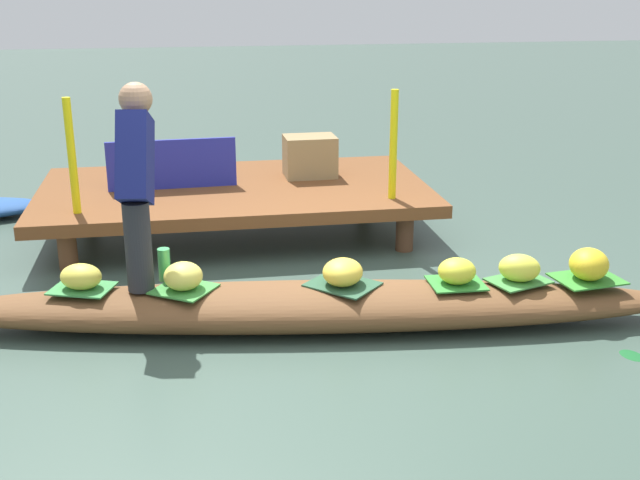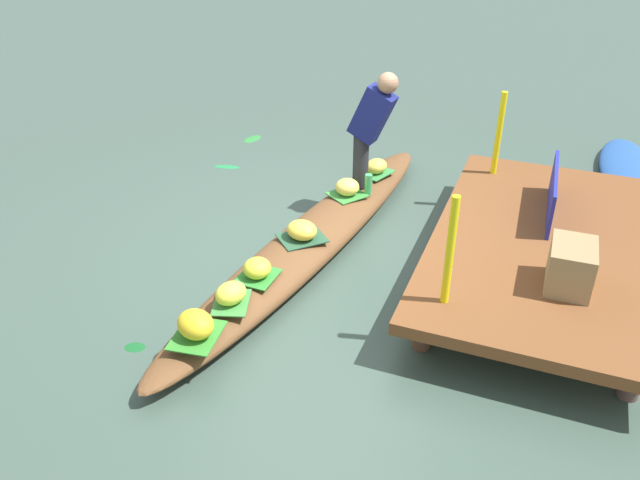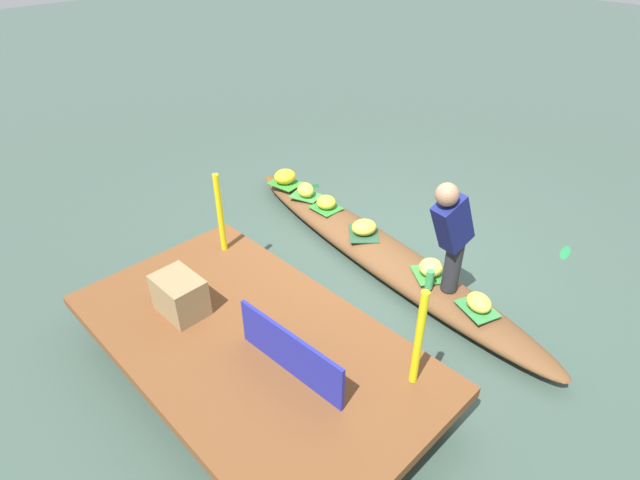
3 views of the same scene
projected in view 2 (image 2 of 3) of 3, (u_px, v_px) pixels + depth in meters
name	position (u px, v px, depth m)	size (l,w,h in m)	color
canal_water	(312.00, 251.00, 6.06)	(40.00, 40.00, 0.00)	#3A4F45
dock_platform	(542.00, 244.00, 5.50)	(3.20, 1.80, 0.40)	brown
vendor_boat	(312.00, 239.00, 5.99)	(4.65, 0.60, 0.26)	brown
moored_boat	(627.00, 169.00, 7.48)	(1.90, 0.60, 0.16)	#244D91
leaf_mat_0	(258.00, 276.00, 5.22)	(0.33, 0.29, 0.01)	#2F8130
banana_bunch_0	(257.00, 268.00, 5.18)	(0.24, 0.23, 0.16)	yellow
leaf_mat_1	(376.00, 173.00, 6.95)	(0.36, 0.27, 0.01)	#368441
banana_bunch_1	(376.00, 166.00, 6.91)	(0.26, 0.21, 0.15)	#E7D449
leaf_mat_2	(232.00, 302.00, 4.91)	(0.36, 0.26, 0.01)	#3C833B
banana_bunch_2	(231.00, 293.00, 4.87)	(0.25, 0.20, 0.17)	yellow
leaf_mat_3	(302.00, 238.00, 5.75)	(0.40, 0.32, 0.01)	#274F35
banana_bunch_3	(302.00, 230.00, 5.71)	(0.28, 0.25, 0.16)	yellow
leaf_mat_4	(347.00, 195.00, 6.49)	(0.33, 0.31, 0.01)	#388437
banana_bunch_4	(347.00, 187.00, 6.45)	(0.24, 0.24, 0.17)	#EEDB57
leaf_mat_5	(197.00, 335.00, 4.57)	(0.40, 0.31, 0.01)	#33832C
banana_bunch_5	(196.00, 324.00, 4.52)	(0.29, 0.24, 0.20)	yellow
vendor_person	(371.00, 124.00, 6.29)	(0.24, 0.49, 1.22)	#28282D
water_bottle	(368.00, 184.00, 6.48)	(0.08, 0.08, 0.21)	#41A95A
market_banner	(552.00, 193.00, 5.77)	(1.04, 0.03, 0.41)	navy
railing_post_west	(499.00, 134.00, 6.41)	(0.06, 0.06, 0.85)	yellow
railing_post_east	(450.00, 251.00, 4.48)	(0.06, 0.06, 0.85)	yellow
produce_crate	(571.00, 266.00, 4.77)	(0.44, 0.32, 0.35)	#8F764E
drifting_plant_0	(253.00, 139.00, 8.49)	(0.30, 0.16, 0.01)	#2C7D35
drifting_plant_1	(135.00, 347.00, 4.86)	(0.16, 0.12, 0.01)	#165726
drifting_plant_2	(227.00, 167.00, 7.72)	(0.31, 0.10, 0.01)	#217E42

